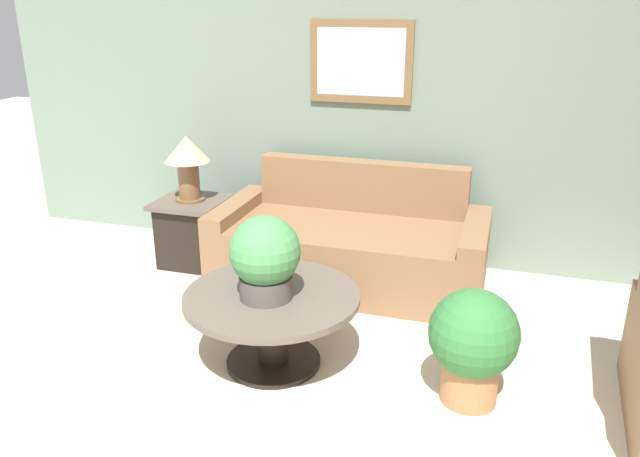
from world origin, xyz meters
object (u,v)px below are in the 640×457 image
couch_main (350,246)px  coffee_table (272,313)px  potted_plant_on_table (265,257)px  table_lamp (187,158)px  side_table (193,231)px  potted_plant_floor (473,342)px

couch_main → coffee_table: couch_main is taller
couch_main → potted_plant_on_table: (-0.16, -1.34, 0.43)m
couch_main → table_lamp: (-1.34, -0.04, 0.61)m
table_lamp → coffee_table: bearing=-46.3°
coffee_table → table_lamp: 1.82m
side_table → coffee_table: bearing=-46.3°
coffee_table → potted_plant_floor: 1.16m
side_table → potted_plant_floor: potted_plant_floor is taller
couch_main → side_table: (-1.34, -0.04, -0.01)m
table_lamp → potted_plant_on_table: 1.77m
table_lamp → potted_plant_floor: bearing=-28.4°
potted_plant_floor → couch_main: bearing=127.7°
table_lamp → potted_plant_on_table: table_lamp is taller
potted_plant_on_table → potted_plant_floor: 1.23m
side_table → table_lamp: 0.62m
coffee_table → potted_plant_on_table: 0.38m
table_lamp → potted_plant_on_table: (1.18, -1.30, -0.18)m
table_lamp → potted_plant_floor: size_ratio=0.81×
couch_main → potted_plant_floor: size_ratio=3.12×
potted_plant_on_table → potted_plant_floor: bearing=1.2°
potted_plant_on_table → potted_plant_floor: size_ratio=0.75×
couch_main → potted_plant_floor: couch_main is taller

